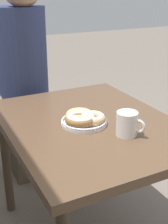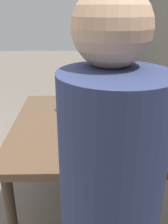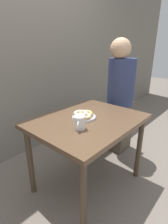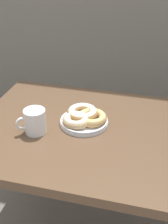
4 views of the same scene
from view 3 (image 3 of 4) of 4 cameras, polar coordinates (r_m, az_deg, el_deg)
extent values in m
plane|color=#70665B|center=(1.87, 4.08, -23.49)|extent=(14.00, 14.00, 0.00)
cube|color=slate|center=(2.21, -20.25, 19.32)|extent=(8.00, 0.05, 2.60)
cube|color=brown|center=(1.55, 1.39, -2.91)|extent=(0.97, 0.76, 0.04)
cylinder|color=#473828|center=(1.31, -0.24, -26.93)|extent=(0.05, 0.05, 0.67)
cylinder|color=#473828|center=(1.89, 17.52, -11.31)|extent=(0.05, 0.05, 0.67)
cylinder|color=#473828|center=(1.70, -17.15, -15.26)|extent=(0.05, 0.05, 0.67)
cylinder|color=#473828|center=(2.18, 2.12, -5.89)|extent=(0.05, 0.05, 0.67)
cylinder|color=white|center=(1.55, 0.00, -1.84)|extent=(0.21, 0.21, 0.01)
torus|color=white|center=(1.54, 0.00, -1.43)|extent=(0.21, 0.21, 0.01)
torus|color=tan|center=(1.56, 0.59, -0.60)|extent=(0.19, 0.19, 0.04)
torus|color=#E0D17F|center=(1.56, 0.59, -0.39)|extent=(0.18, 0.18, 0.03)
torus|color=#9E7042|center=(1.54, -1.07, -0.75)|extent=(0.17, 0.17, 0.04)
torus|color=silver|center=(1.54, -1.07, -0.48)|extent=(0.16, 0.16, 0.03)
torus|color=#D6B27A|center=(1.50, 0.25, -1.52)|extent=(0.15, 0.15, 0.04)
torus|color=silver|center=(1.50, 0.25, -1.28)|extent=(0.14, 0.14, 0.03)
cylinder|color=white|center=(1.34, -1.53, -3.44)|extent=(0.09, 0.09, 0.10)
cylinder|color=#382114|center=(1.32, -1.55, -1.61)|extent=(0.07, 0.07, 0.00)
torus|color=white|center=(1.29, -1.86, -4.35)|extent=(0.06, 0.04, 0.06)
cube|color=brown|center=(2.34, 11.76, -4.56)|extent=(0.28, 0.20, 0.65)
cylinder|color=navy|center=(2.10, 12.04, 9.50)|extent=(0.31, 0.31, 0.53)
sphere|color=tan|center=(1.99, 11.89, 19.62)|extent=(0.22, 0.22, 0.22)
camera|label=1|loc=(1.54, -53.69, 12.60)|focal=50.00mm
camera|label=2|loc=(2.58, 22.09, 19.88)|focal=40.00mm
camera|label=4|loc=(1.38, 51.83, 19.11)|focal=50.00mm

